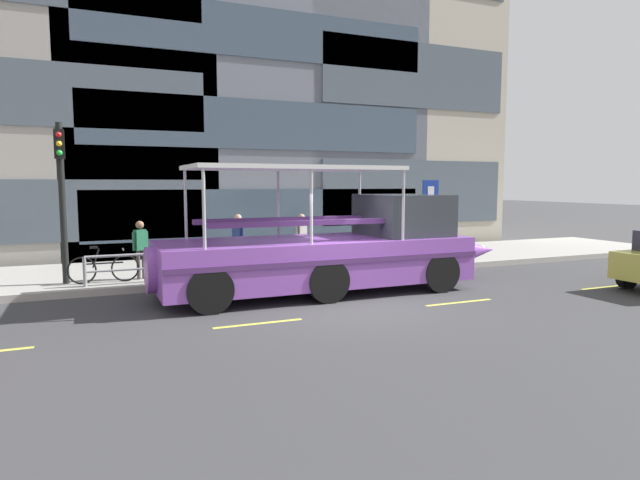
{
  "coord_description": "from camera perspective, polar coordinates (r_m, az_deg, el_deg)",
  "views": [
    {
      "loc": [
        -5.36,
        -10.96,
        2.72
      ],
      "look_at": [
        0.02,
        1.6,
        1.3
      ],
      "focal_mm": 30.32,
      "sensor_mm": 36.0,
      "label": 1
    }
  ],
  "objects": [
    {
      "name": "pedestrian_near_bow",
      "position": [
        17.75,
        6.43,
        1.1
      ],
      "size": [
        0.5,
        0.24,
        1.75
      ],
      "color": "#47423D",
      "rests_on": "sidewalk"
    },
    {
      "name": "traffic_light_pole",
      "position": [
        15.04,
        -25.62,
        5.07
      ],
      "size": [
        0.24,
        0.46,
        4.07
      ],
      "color": "black",
      "rests_on": "sidewalk"
    },
    {
      "name": "duck_tour_boat",
      "position": [
        13.7,
        1.66,
        -1.05
      ],
      "size": [
        9.69,
        2.68,
        3.15
      ],
      "color": "purple",
      "rests_on": "ground_plane"
    },
    {
      "name": "pedestrian_mid_right",
      "position": [
        16.11,
        -8.64,
        0.38
      ],
      "size": [
        0.31,
        0.42,
        1.66
      ],
      "color": "black",
      "rests_on": "sidewalk"
    },
    {
      "name": "parking_sign",
      "position": [
        17.93,
        11.51,
        3.48
      ],
      "size": [
        0.6,
        0.12,
        2.66
      ],
      "color": "#4C4F54",
      "rests_on": "sidewalk"
    },
    {
      "name": "pedestrian_near_stern",
      "position": [
        15.2,
        -18.43,
        -0.4
      ],
      "size": [
        0.42,
        0.28,
        1.56
      ],
      "color": "#47423D",
      "rests_on": "sidewalk"
    },
    {
      "name": "lane_centreline",
      "position": [
        11.64,
        4.98,
        -7.59
      ],
      "size": [
        25.8,
        0.12,
        0.01
      ],
      "color": "#DBD64C",
      "rests_on": "ground_plane"
    },
    {
      "name": "leaned_bicycle",
      "position": [
        14.99,
        -21.87,
        -2.8
      ],
      "size": [
        1.74,
        0.46,
        0.96
      ],
      "color": "black",
      "rests_on": "sidewalk"
    },
    {
      "name": "ground_plane",
      "position": [
        12.5,
        2.83,
        -6.64
      ],
      "size": [
        120.0,
        120.0,
        0.0
      ],
      "primitive_type": "plane",
      "color": "#3D3D3F"
    },
    {
      "name": "sidewalk",
      "position": [
        17.61,
        -5.19,
        -2.68
      ],
      "size": [
        32.0,
        4.8,
        0.18
      ],
      "primitive_type": "cube",
      "color": "#A8A59E",
      "rests_on": "ground_plane"
    },
    {
      "name": "pedestrian_mid_left",
      "position": [
        16.55,
        -1.97,
        0.53
      ],
      "size": [
        0.43,
        0.29,
        1.63
      ],
      "color": "black",
      "rests_on": "sidewalk"
    },
    {
      "name": "curb_edge",
      "position": [
        15.29,
        -2.3,
        -3.98
      ],
      "size": [
        32.0,
        0.18,
        0.18
      ],
      "primitive_type": "cube",
      "color": "#B2ADA3",
      "rests_on": "ground_plane"
    },
    {
      "name": "curb_guardrail",
      "position": [
        15.61,
        -1.78,
        -1.45
      ],
      "size": [
        11.7,
        0.09,
        0.78
      ],
      "color": "gray",
      "rests_on": "sidewalk"
    }
  ]
}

